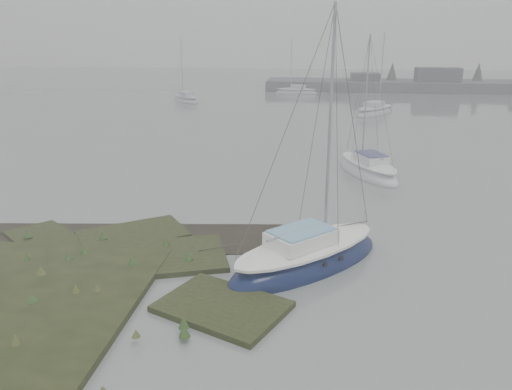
# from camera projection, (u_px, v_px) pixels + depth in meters

# --- Properties ---
(ground) EXTENTS (160.00, 160.00, 0.00)m
(ground) POSITION_uv_depth(u_px,v_px,m) (279.00, 127.00, 43.37)
(ground) COLOR slate
(ground) RESTS_ON ground
(far_shoreline) EXTENTS (60.00, 8.00, 4.15)m
(far_shoreline) POSITION_uv_depth(u_px,v_px,m) (485.00, 85.00, 70.33)
(far_shoreline) COLOR #4C4F51
(far_shoreline) RESTS_ON ground
(sailboat_main) EXTENTS (6.17, 6.12, 9.24)m
(sailboat_main) POSITION_uv_depth(u_px,v_px,m) (306.00, 259.00, 17.07)
(sailboat_main) COLOR #0B1538
(sailboat_main) RESTS_ON ground
(sailboat_white) EXTENTS (4.05, 6.15, 8.27)m
(sailboat_white) POSITION_uv_depth(u_px,v_px,m) (368.00, 170.00, 28.43)
(sailboat_white) COLOR silver
(sailboat_white) RESTS_ON ground
(sailboat_far_a) EXTENTS (4.91, 5.45, 7.82)m
(sailboat_far_a) POSITION_uv_depth(u_px,v_px,m) (186.00, 100.00, 59.62)
(sailboat_far_a) COLOR #ACAFB4
(sailboat_far_a) RESTS_ON ground
(sailboat_far_b) EXTENTS (5.14, 6.05, 8.51)m
(sailboat_far_b) POSITION_uv_depth(u_px,v_px,m) (375.00, 112.00, 50.04)
(sailboat_far_b) COLOR #B0B7BA
(sailboat_far_b) RESTS_ON ground
(sailboat_far_c) EXTENTS (5.78, 2.33, 7.97)m
(sailboat_far_c) POSITION_uv_depth(u_px,v_px,m) (296.00, 92.00, 67.42)
(sailboat_far_c) COLOR #A4A8AC
(sailboat_far_c) RESTS_ON ground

